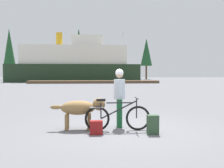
{
  "coord_description": "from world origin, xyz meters",
  "views": [
    {
      "loc": [
        -0.83,
        -6.85,
        1.55
      ],
      "look_at": [
        -0.13,
        1.76,
        1.17
      ],
      "focal_mm": 40.77,
      "sensor_mm": 36.0,
      "label": 1
    }
  ],
  "objects_px": {
    "handbag_pannier": "(96,128)",
    "ferry_boat": "(75,65)",
    "person_cyclist": "(119,92)",
    "dog": "(81,108)",
    "sailboat_moored": "(123,79)",
    "bicycle": "(117,117)",
    "backpack": "(153,125)"
  },
  "relations": [
    {
      "from": "person_cyclist",
      "to": "ferry_boat",
      "type": "relative_size",
      "value": 0.07
    },
    {
      "from": "handbag_pannier",
      "to": "ferry_boat",
      "type": "xyz_separation_m",
      "value": [
        -2.98,
        39.19,
        2.84
      ]
    },
    {
      "from": "backpack",
      "to": "sailboat_moored",
      "type": "relative_size",
      "value": 0.06
    },
    {
      "from": "person_cyclist",
      "to": "ferry_boat",
      "type": "xyz_separation_m",
      "value": [
        -3.66,
        38.33,
        2.02
      ]
    },
    {
      "from": "handbag_pannier",
      "to": "dog",
      "type": "bearing_deg",
      "value": 122.61
    },
    {
      "from": "person_cyclist",
      "to": "dog",
      "type": "bearing_deg",
      "value": -167.58
    },
    {
      "from": "backpack",
      "to": "ferry_boat",
      "type": "height_order",
      "value": "ferry_boat"
    },
    {
      "from": "person_cyclist",
      "to": "backpack",
      "type": "distance_m",
      "value": 1.42
    },
    {
      "from": "person_cyclist",
      "to": "backpack",
      "type": "height_order",
      "value": "person_cyclist"
    },
    {
      "from": "backpack",
      "to": "dog",
      "type": "bearing_deg",
      "value": 158.79
    },
    {
      "from": "person_cyclist",
      "to": "dog",
      "type": "height_order",
      "value": "person_cyclist"
    },
    {
      "from": "ferry_boat",
      "to": "person_cyclist",
      "type": "bearing_deg",
      "value": -84.54
    },
    {
      "from": "person_cyclist",
      "to": "dog",
      "type": "xyz_separation_m",
      "value": [
        -1.08,
        -0.24,
        -0.41
      ]
    },
    {
      "from": "person_cyclist",
      "to": "handbag_pannier",
      "type": "height_order",
      "value": "person_cyclist"
    },
    {
      "from": "handbag_pannier",
      "to": "backpack",
      "type": "bearing_deg",
      "value": -3.39
    },
    {
      "from": "bicycle",
      "to": "person_cyclist",
      "type": "distance_m",
      "value": 0.82
    },
    {
      "from": "dog",
      "to": "backpack",
      "type": "height_order",
      "value": "dog"
    },
    {
      "from": "sailboat_moored",
      "to": "backpack",
      "type": "bearing_deg",
      "value": -96.01
    },
    {
      "from": "ferry_boat",
      "to": "sailboat_moored",
      "type": "xyz_separation_m",
      "value": [
        8.55,
        0.06,
        -2.5
      ]
    },
    {
      "from": "dog",
      "to": "sailboat_moored",
      "type": "bearing_deg",
      "value": 81.22
    },
    {
      "from": "backpack",
      "to": "sailboat_moored",
      "type": "distance_m",
      "value": 39.55
    },
    {
      "from": "handbag_pannier",
      "to": "ferry_boat",
      "type": "bearing_deg",
      "value": 94.35
    },
    {
      "from": "backpack",
      "to": "handbag_pannier",
      "type": "height_order",
      "value": "backpack"
    },
    {
      "from": "backpack",
      "to": "handbag_pannier",
      "type": "xyz_separation_m",
      "value": [
        -1.43,
        0.08,
        -0.07
      ]
    },
    {
      "from": "dog",
      "to": "sailboat_moored",
      "type": "xyz_separation_m",
      "value": [
        5.97,
        38.62,
        -0.07
      ]
    },
    {
      "from": "handbag_pannier",
      "to": "sailboat_moored",
      "type": "bearing_deg",
      "value": 81.92
    },
    {
      "from": "bicycle",
      "to": "ferry_boat",
      "type": "bearing_deg",
      "value": 95.21
    },
    {
      "from": "dog",
      "to": "handbag_pannier",
      "type": "distance_m",
      "value": 0.85
    },
    {
      "from": "bicycle",
      "to": "dog",
      "type": "bearing_deg",
      "value": 164.34
    },
    {
      "from": "sailboat_moored",
      "to": "bicycle",
      "type": "bearing_deg",
      "value": -97.34
    },
    {
      "from": "dog",
      "to": "ferry_boat",
      "type": "bearing_deg",
      "value": 93.83
    },
    {
      "from": "handbag_pannier",
      "to": "ferry_boat",
      "type": "relative_size",
      "value": 0.02
    }
  ]
}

